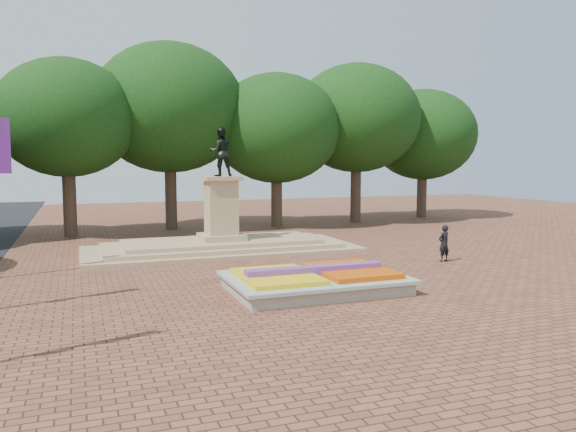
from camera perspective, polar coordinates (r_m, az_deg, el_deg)
The scene contains 5 objects.
ground at distance 22.09m, azimuth -1.75°, elevation -6.68°, with size 90.00×90.00×0.00m, color brown.
flower_bed at distance 20.54m, azimuth 2.79°, elevation -6.54°, with size 6.30×4.30×0.91m.
monument at distance 29.51m, azimuth -6.78°, elevation -1.85°, with size 14.00×6.00×6.40m.
tree_row_back at distance 39.58m, azimuth -7.06°, elevation 8.44°, with size 44.80×8.80×10.43m.
pedestrian at distance 27.23m, azimuth 15.56°, elevation -2.69°, with size 0.63×0.41×1.72m, color black.
Camera 1 is at (-6.95, -20.43, 4.71)m, focal length 35.00 mm.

